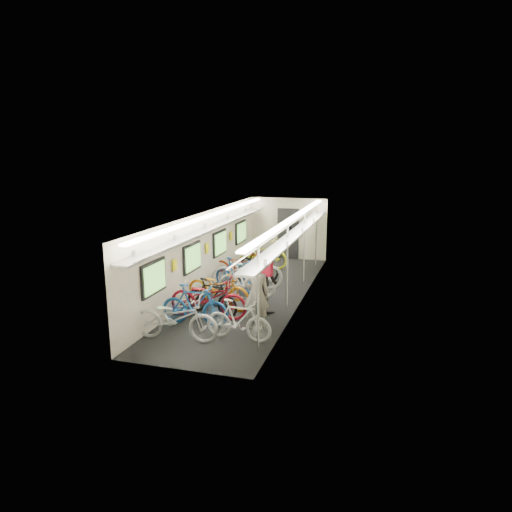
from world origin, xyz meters
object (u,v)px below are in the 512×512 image
Objects in this scene: bicycle_1 at (195,305)px; passenger_mid at (264,281)px; passenger_near at (256,294)px; bicycle_0 at (176,318)px; backpack at (267,268)px.

passenger_mid is at bearing -43.23° from bicycle_1.
passenger_near is at bearing 140.11° from passenger_mid.
bicycle_0 is 2.81m from passenger_mid.
bicycle_1 is 1.01× the size of passenger_near.
passenger_mid is (1.35, 1.47, 0.31)m from bicycle_1.
bicycle_1 is at bearing -7.59° from passenger_near.
passenger_mid reaches higher than backpack.
passenger_near is (1.53, 1.17, 0.33)m from bicycle_0.
backpack is (0.19, -0.44, 0.46)m from passenger_mid.
backpack is (0.05, 0.81, 0.43)m from passenger_near.
bicycle_0 is 5.22× the size of backpack.
bicycle_1 is at bearing -5.26° from bicycle_0.
bicycle_0 is 2.65m from backpack.
bicycle_1 is 4.50× the size of backpack.
passenger_mid reaches higher than bicycle_1.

